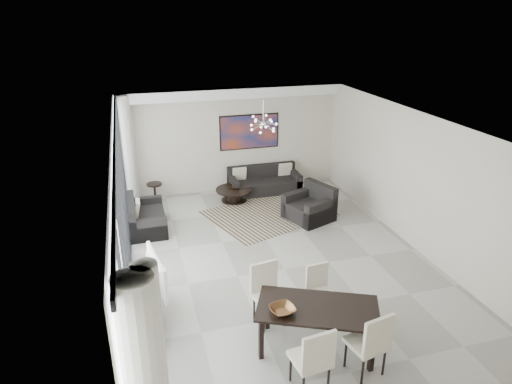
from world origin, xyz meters
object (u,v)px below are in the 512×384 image
object	(u,v)px
sofa_main	(264,183)
television	(151,273)
tv_console	(144,306)
dining_table	(317,312)
coffee_table	(234,194)

from	to	relation	value
sofa_main	television	distance (m)	5.94
sofa_main	television	size ratio (longest dim) A/B	1.83
tv_console	dining_table	world-z (taller)	dining_table
tv_console	sofa_main	bearing A→B (deg)	53.89
sofa_main	television	bearing A→B (deg)	-125.23
television	dining_table	bearing A→B (deg)	-133.08
dining_table	sofa_main	bearing A→B (deg)	80.14
tv_console	television	bearing A→B (deg)	22.58
coffee_table	television	size ratio (longest dim) A/B	0.90
sofa_main	television	xyz separation A→B (m)	(-3.41, -4.83, 0.57)
sofa_main	tv_console	bearing A→B (deg)	-126.11
sofa_main	tv_console	distance (m)	6.06
coffee_table	dining_table	xyz separation A→B (m)	(-0.13, -5.92, 0.47)
tv_console	coffee_table	bearing A→B (deg)	59.90
coffee_table	tv_console	xyz separation A→B (m)	(-2.60, -4.48, 0.06)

